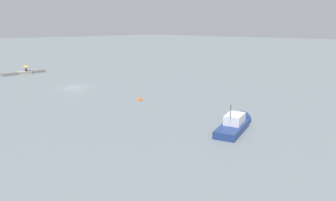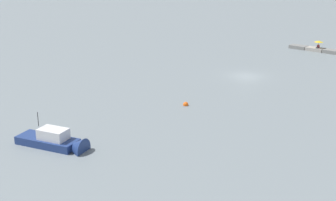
{
  "view_description": "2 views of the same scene",
  "coord_description": "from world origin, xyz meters",
  "px_view_note": "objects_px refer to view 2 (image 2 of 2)",
  "views": [
    {
      "loc": [
        25.19,
        47.06,
        10.01
      ],
      "look_at": [
        2.55,
        24.73,
        2.34
      ],
      "focal_mm": 32.87,
      "sensor_mm": 36.0,
      "label": 1
    },
    {
      "loc": [
        -32.2,
        53.32,
        16.39
      ],
      "look_at": [
        -3.02,
        19.63,
        1.97
      ],
      "focal_mm": 50.18,
      "sensor_mm": 36.0,
      "label": 2
    }
  ],
  "objects_px": {
    "motorboat_navy_mid": "(58,143)",
    "mooring_buoy_mid": "(186,105)",
    "person_seated_maroon_left": "(318,47)",
    "umbrella_open_yellow": "(319,41)"
  },
  "relations": [
    {
      "from": "person_seated_maroon_left",
      "to": "umbrella_open_yellow",
      "type": "distance_m",
      "value": 0.88
    },
    {
      "from": "umbrella_open_yellow",
      "to": "mooring_buoy_mid",
      "type": "relative_size",
      "value": 2.43
    },
    {
      "from": "motorboat_navy_mid",
      "to": "mooring_buoy_mid",
      "type": "relative_size",
      "value": 11.54
    },
    {
      "from": "umbrella_open_yellow",
      "to": "mooring_buoy_mid",
      "type": "bearing_deg",
      "value": 91.83
    },
    {
      "from": "person_seated_maroon_left",
      "to": "mooring_buoy_mid",
      "type": "distance_m",
      "value": 36.76
    },
    {
      "from": "umbrella_open_yellow",
      "to": "mooring_buoy_mid",
      "type": "xyz_separation_m",
      "value": [
        -1.17,
        36.82,
        -1.6
      ]
    },
    {
      "from": "umbrella_open_yellow",
      "to": "person_seated_maroon_left",
      "type": "bearing_deg",
      "value": 85.5
    },
    {
      "from": "umbrella_open_yellow",
      "to": "motorboat_navy_mid",
      "type": "distance_m",
      "value": 52.99
    },
    {
      "from": "motorboat_navy_mid",
      "to": "umbrella_open_yellow",
      "type": "bearing_deg",
      "value": 163.18
    },
    {
      "from": "mooring_buoy_mid",
      "to": "umbrella_open_yellow",
      "type": "bearing_deg",
      "value": -88.17
    }
  ]
}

